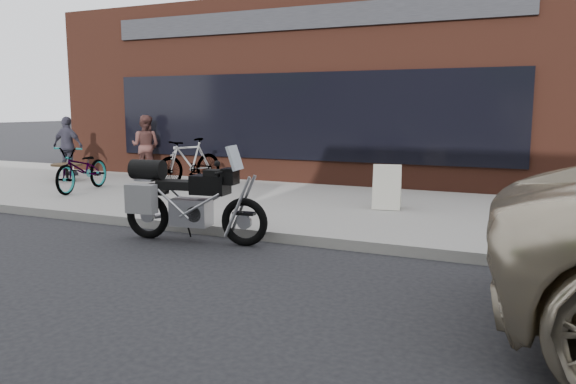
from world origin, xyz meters
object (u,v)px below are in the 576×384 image
Objects in this scene: bicycle_rear at (190,161)px; cafe_table at (67,165)px; motorcycle at (184,200)px; sandwich_sign at (387,187)px; cafe_patron_left at (146,146)px; cafe_patron_right at (68,146)px; bicycle_front at (83,168)px.

bicycle_rear is 3.15m from cafe_table.
sandwich_sign is (2.16, 3.01, -0.07)m from motorcycle.
cafe_patron_left reaches higher than motorcycle.
bicycle_rear is 1.12× the size of cafe_patron_left.
cafe_patron_left reaches higher than cafe_patron_right.
cafe_table is (-5.83, 3.49, -0.07)m from motorcycle.
motorcycle is 3.71m from sandwich_sign.
bicycle_rear is at bearing 155.80° from sandwich_sign.
bicycle_front is at bearing 143.67° from motorcycle.
cafe_patron_right reaches higher than sandwich_sign.
cafe_table is at bearing -147.78° from bicycle_rear.
bicycle_front is 2.52× the size of cafe_table.
cafe_patron_left is (-1.93, 0.87, 0.25)m from bicycle_rear.
bicycle_rear reaches higher than sandwich_sign.
motorcycle is 3.05× the size of cafe_table.
motorcycle is at bearing -37.37° from bicycle_rear.
motorcycle is 7.87m from cafe_patron_right.
sandwich_sign is at bearing -3.39° from cafe_table.
cafe_patron_right is (-3.82, 0.10, 0.24)m from bicycle_rear.
cafe_patron_left is 1.02× the size of cafe_patron_right.
bicycle_front is 1.16× the size of cafe_patron_left.
cafe_table is (-3.06, -0.71, -0.15)m from bicycle_rear.
bicycle_front is at bearing 174.83° from sandwich_sign.
bicycle_rear is (-2.77, 4.19, 0.07)m from motorcycle.
motorcycle reaches higher than sandwich_sign.
cafe_table is at bearing 165.88° from sandwich_sign.
bicycle_front is at bearing -109.94° from bicycle_rear.
cafe_patron_right is (-1.89, -0.76, -0.02)m from cafe_patron_left.
cafe_table is at bearing 40.04° from cafe_patron_left.
bicycle_rear is 2.13m from cafe_patron_left.
cafe_patron_right is (-2.35, 1.91, 0.29)m from bicycle_front.
motorcycle is 1.41× the size of cafe_patron_left.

